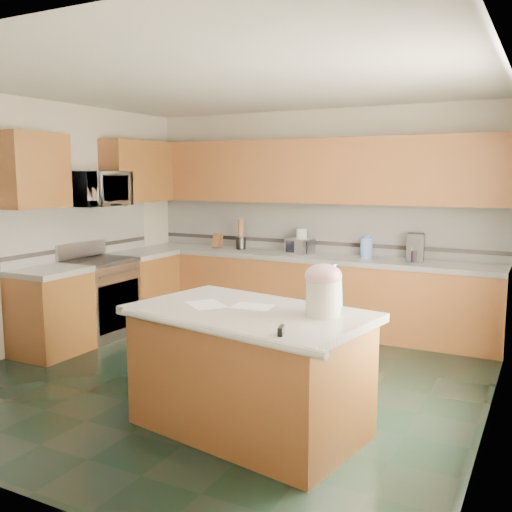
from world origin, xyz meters
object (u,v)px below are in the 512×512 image
Objects in this scene: island_base at (249,374)px; toaster_oven at (300,246)px; island_top at (249,314)px; coffee_maker at (415,247)px; treat_jar at (323,298)px; knife_block at (217,241)px; soap_bottle_island at (334,287)px.

toaster_oven reaches higher than island_base.
coffee_maker reaches higher than island_top.
treat_jar is at bearing 17.58° from island_top.
island_top is at bearing -57.13° from knife_block.
coffee_maker reaches higher than toaster_oven.
soap_bottle_island is at bearing 34.01° from island_top.
island_top is 3.60m from knife_block.
soap_bottle_island reaches higher than island_top.
knife_block is 1.20m from toaster_oven.
treat_jar reaches higher than knife_block.
knife_block is at bearing -155.70° from toaster_oven.
toaster_oven is (1.20, 0.00, -0.00)m from knife_block.
soap_bottle_island reaches higher than knife_block.
toaster_oven is at bearing 173.29° from coffee_maker.
toaster_oven is at bearing 116.17° from island_top.
soap_bottle_island is 2.72m from coffee_maker.
treat_jar is 0.18m from soap_bottle_island.
island_base is 8.46× the size of knife_block.
toaster_oven is (-1.40, 2.87, -0.03)m from treat_jar.
toaster_oven is (-0.86, 2.94, 0.58)m from island_base.
island_top is at bearing -172.51° from treat_jar.
island_base is 3.64m from knife_block.
coffee_maker is (2.62, 0.03, 0.06)m from knife_block.
soap_bottle_island is at bearing -97.84° from coffee_maker.
treat_jar is 3.88m from knife_block.
coffee_maker is (0.55, 2.97, 0.19)m from island_top.
island_base is 0.90m from soap_bottle_island.
coffee_maker is (0.01, 2.90, 0.03)m from treat_jar.
knife_block reaches higher than island_base.
treat_jar is at bearing 17.58° from island_base.
island_base is at bearing -135.49° from soap_bottle_island.
island_base is at bearing 0.00° from island_top.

